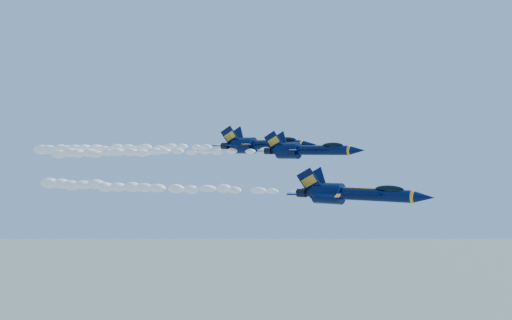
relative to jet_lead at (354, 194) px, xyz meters
The scene contains 6 objects.
jet_lead is the anchor object (origin of this frame).
smoke_trail_jet_lead 31.74m from the jet_lead, behind, with size 49.76×1.92×1.73m, color white.
jet_second 16.79m from the jet_lead, 137.78° to the left, with size 15.27×12.52×5.67m.
smoke_trail_jet_second 44.83m from the jet_lead, 166.02° to the left, with size 49.76×1.82×1.64m, color white.
jet_third 26.98m from the jet_lead, 146.26° to the left, with size 16.85×13.82×6.26m.
smoke_trail_jet_third 56.19m from the jet_lead, 164.83° to the left, with size 49.76×2.01×1.81m, color white.
Camera 1 is at (46.90, -71.25, 153.82)m, focal length 40.00 mm.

